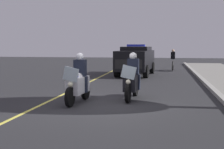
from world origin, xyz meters
TOP-DOWN VIEW (x-y plane):
  - ground_plane at (0.00, 0.00)m, footprint 80.00×80.00m
  - lane_stripe_center at (0.00, -2.11)m, footprint 48.00×0.12m
  - police_motorcycle_lead_left at (-0.30, -1.00)m, footprint 2.14×0.62m
  - police_motorcycle_lead_right at (-1.34, 0.75)m, footprint 2.14×0.62m
  - police_suv at (-10.40, -0.00)m, footprint 5.03×2.37m
  - cyclist_background at (-14.49, 2.52)m, footprint 1.76×0.34m

SIDE VIEW (x-z plane):
  - ground_plane at x=0.00m, z-range 0.00..0.00m
  - lane_stripe_center at x=0.00m, z-range 0.00..0.01m
  - police_motorcycle_lead_left at x=-0.30m, z-range -0.16..1.56m
  - police_motorcycle_lead_right at x=-1.34m, z-range -0.16..1.56m
  - cyclist_background at x=-14.49m, z-range 0.00..1.69m
  - police_suv at x=-10.40m, z-range 0.04..2.09m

